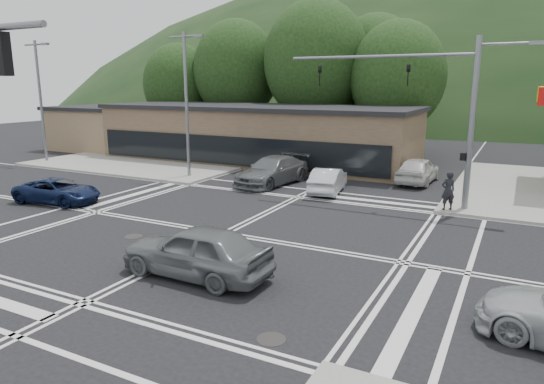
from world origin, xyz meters
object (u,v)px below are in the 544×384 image
at_px(car_northbound, 272,171).
at_px(pedestrian, 448,191).
at_px(car_blue_west, 57,191).
at_px(car_queue_a, 328,180).
at_px(car_queue_b, 418,170).
at_px(car_grey_center, 197,251).

relative_size(car_northbound, pedestrian, 3.10).
xyz_separation_m(car_blue_west, car_queue_a, (11.35, 8.50, 0.08)).
bearing_deg(car_queue_b, car_blue_west, 44.38).
relative_size(car_grey_center, car_queue_b, 1.05).
xyz_separation_m(car_blue_west, car_northbound, (7.56, 9.09, 0.21)).
bearing_deg(car_queue_b, car_queue_a, 54.96).
bearing_deg(car_northbound, car_blue_west, -121.72).
relative_size(car_blue_west, car_queue_b, 0.94).
distance_m(car_grey_center, car_northbound, 14.42).
height_order(car_grey_center, car_queue_a, car_grey_center).
xyz_separation_m(car_grey_center, car_queue_a, (-0.65, 13.13, -0.14)).
relative_size(car_blue_west, car_grey_center, 0.90).
relative_size(car_queue_a, pedestrian, 2.30).
bearing_deg(car_northbound, car_queue_b, 37.90).
bearing_deg(car_blue_west, car_northbound, -48.08).
xyz_separation_m(car_northbound, pedestrian, (10.29, -2.09, 0.24)).
bearing_deg(car_grey_center, car_queue_a, -176.44).
bearing_deg(car_queue_a, pedestrian, 157.30).
height_order(car_queue_b, pedestrian, pedestrian).
height_order(car_blue_west, car_queue_b, car_queue_b).
height_order(car_grey_center, car_queue_b, car_grey_center).
bearing_deg(car_grey_center, car_northbound, -161.35).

